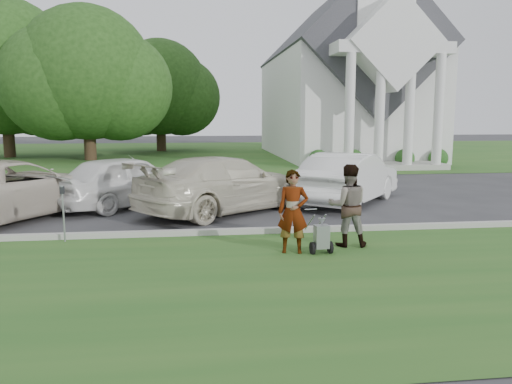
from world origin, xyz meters
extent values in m
plane|color=#333335|center=(0.00, 0.00, 0.00)|extent=(120.00, 120.00, 0.00)
cube|color=#23541C|center=(0.00, -3.00, 0.01)|extent=(80.00, 7.00, 0.01)
cube|color=#23541C|center=(0.00, 27.00, 0.01)|extent=(80.00, 30.00, 0.01)
cube|color=#9E9E93|center=(0.00, 0.55, 0.07)|extent=(80.00, 0.18, 0.15)
cube|color=white|center=(9.00, 24.00, 3.50)|extent=(9.00, 16.00, 7.00)
cube|color=#38383D|center=(9.00, 24.00, 7.00)|extent=(9.19, 17.00, 9.19)
cube|color=#9E9E93|center=(9.00, 14.80, 0.15)|extent=(6.20, 2.60, 0.30)
cylinder|color=white|center=(6.60, 13.80, 3.00)|extent=(0.50, 0.50, 6.00)
cylinder|color=white|center=(8.20, 13.80, 3.00)|extent=(0.50, 0.50, 6.00)
cylinder|color=white|center=(9.80, 13.80, 3.00)|extent=(0.50, 0.50, 6.00)
cylinder|color=white|center=(11.40, 13.80, 3.00)|extent=(0.50, 0.50, 6.00)
cube|color=white|center=(9.00, 14.60, 6.30)|extent=(6.20, 2.00, 0.60)
cube|color=white|center=(9.00, 14.60, 6.60)|extent=(5.09, 2.20, 5.09)
sphere|color=#1E4C19|center=(5.50, 15.70, 0.45)|extent=(1.10, 1.10, 1.10)
sphere|color=#1E4C19|center=(7.50, 15.70, 0.45)|extent=(1.10, 1.10, 1.10)
sphere|color=#1E4C19|center=(10.50, 15.70, 0.45)|extent=(1.10, 1.10, 1.10)
sphere|color=#1E4C19|center=(12.50, 15.70, 0.45)|extent=(1.10, 1.10, 1.10)
cylinder|color=#332316|center=(-8.00, 22.00, 1.60)|extent=(0.76, 0.76, 3.20)
sphere|color=#1D3F13|center=(-8.00, 22.00, 5.51)|extent=(8.40, 8.40, 8.40)
sphere|color=#1D3F13|center=(-6.11, 22.30, 4.67)|extent=(6.89, 6.89, 6.89)
sphere|color=#1D3F13|center=(-9.68, 21.70, 4.88)|extent=(7.22, 7.22, 7.22)
cylinder|color=#332316|center=(-14.00, 25.00, 1.80)|extent=(0.76, 0.76, 3.60)
sphere|color=#1D3F13|center=(-14.00, 25.00, 6.13)|extent=(9.20, 9.20, 9.20)
sphere|color=#1D3F13|center=(-11.93, 25.30, 5.21)|extent=(7.54, 7.54, 7.54)
cylinder|color=#332316|center=(-4.00, 30.00, 1.50)|extent=(0.76, 0.76, 3.00)
sphere|color=#1D3F13|center=(-4.00, 30.00, 5.09)|extent=(7.60, 7.60, 7.60)
sphere|color=#1D3F13|center=(-2.29, 30.30, 4.33)|extent=(6.23, 6.23, 6.23)
sphere|color=#1D3F13|center=(-5.52, 29.70, 4.52)|extent=(6.54, 6.54, 6.54)
cylinder|color=black|center=(1.10, -1.40, 0.13)|extent=(0.08, 0.27, 0.26)
cylinder|color=black|center=(1.48, -1.36, 0.13)|extent=(0.08, 0.27, 0.26)
cylinder|color=#2D2D33|center=(1.29, -1.38, 0.13)|extent=(0.44, 0.07, 0.03)
cube|color=#96999E|center=(1.29, -1.38, 0.37)|extent=(0.31, 0.26, 0.48)
cone|color=#96999E|center=(1.29, -1.38, 0.70)|extent=(0.16, 0.16, 0.14)
cylinder|color=#2D2D33|center=(1.29, -1.38, 0.77)|extent=(0.04, 0.04, 0.05)
cylinder|color=#96999E|center=(1.13, -0.97, 0.59)|extent=(0.08, 0.65, 0.46)
cylinder|color=#96999E|center=(1.38, -0.95, 0.59)|extent=(0.08, 0.65, 0.46)
cylinder|color=#96999E|center=(1.23, -0.64, 0.81)|extent=(0.28, 0.05, 0.02)
imported|color=#999999|center=(0.71, -1.23, 0.87)|extent=(0.71, 0.54, 1.75)
imported|color=#999999|center=(2.01, -0.83, 0.90)|extent=(0.97, 0.80, 1.81)
cylinder|color=#96999E|center=(-4.28, 0.29, 0.57)|extent=(0.04, 0.04, 1.13)
cube|color=#2D2D33|center=(-4.28, 0.29, 1.21)|extent=(0.09, 0.07, 0.17)
cylinder|color=#96999E|center=(-4.28, 0.29, 1.29)|extent=(0.08, 0.08, 0.03)
imported|color=beige|center=(-6.43, 3.37, 0.83)|extent=(5.45, 6.51, 1.65)
imported|color=white|center=(-3.43, 4.76, 0.83)|extent=(4.89, 4.71, 1.65)
imported|color=beige|center=(-0.41, 3.51, 0.84)|extent=(5.98, 5.38, 1.67)
imported|color=silver|center=(3.71, 4.48, 0.84)|extent=(4.55, 5.08, 1.67)
camera|label=1|loc=(-1.29, -11.24, 2.87)|focal=35.00mm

